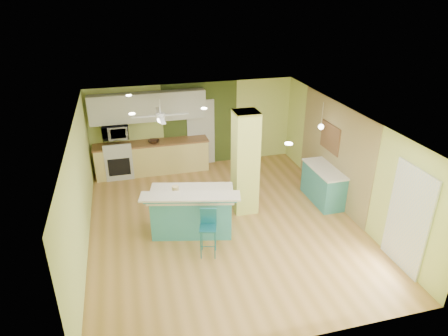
{
  "coord_description": "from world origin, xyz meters",
  "views": [
    {
      "loc": [
        -1.98,
        -7.58,
        5.08
      ],
      "look_at": [
        0.11,
        0.4,
        1.23
      ],
      "focal_mm": 32.0,
      "sensor_mm": 36.0,
      "label": 1
    }
  ],
  "objects_px": {
    "peninsula": "(192,211)",
    "canister": "(175,190)",
    "side_counter": "(323,184)",
    "fruit_bowl": "(154,141)",
    "bar_stool": "(208,225)"
  },
  "relations": [
    {
      "from": "peninsula",
      "to": "canister",
      "type": "distance_m",
      "value": 0.64
    },
    {
      "from": "side_counter",
      "to": "fruit_bowl",
      "type": "xyz_separation_m",
      "value": [
        -3.93,
        2.73,
        0.52
      ]
    },
    {
      "from": "bar_stool",
      "to": "side_counter",
      "type": "distance_m",
      "value": 3.57
    },
    {
      "from": "fruit_bowl",
      "to": "peninsula",
      "type": "bearing_deg",
      "value": -81.51
    },
    {
      "from": "peninsula",
      "to": "bar_stool",
      "type": "relative_size",
      "value": 2.12
    },
    {
      "from": "bar_stool",
      "to": "peninsula",
      "type": "bearing_deg",
      "value": 117.09
    },
    {
      "from": "peninsula",
      "to": "side_counter",
      "type": "height_order",
      "value": "peninsula"
    },
    {
      "from": "peninsula",
      "to": "canister",
      "type": "height_order",
      "value": "canister"
    },
    {
      "from": "peninsula",
      "to": "canister",
      "type": "bearing_deg",
      "value": -172.38
    },
    {
      "from": "side_counter",
      "to": "canister",
      "type": "height_order",
      "value": "canister"
    },
    {
      "from": "bar_stool",
      "to": "canister",
      "type": "distance_m",
      "value": 1.12
    },
    {
      "from": "canister",
      "to": "fruit_bowl",
      "type": "bearing_deg",
      "value": 92.64
    },
    {
      "from": "fruit_bowl",
      "to": "canister",
      "type": "bearing_deg",
      "value": -87.36
    },
    {
      "from": "bar_stool",
      "to": "fruit_bowl",
      "type": "distance_m",
      "value": 4.19
    },
    {
      "from": "bar_stool",
      "to": "side_counter",
      "type": "height_order",
      "value": "bar_stool"
    }
  ]
}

